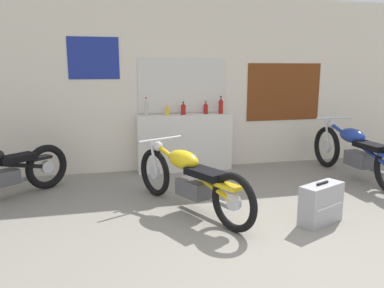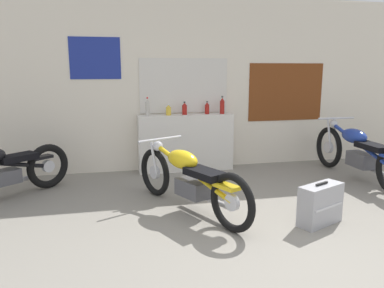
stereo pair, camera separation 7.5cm
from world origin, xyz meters
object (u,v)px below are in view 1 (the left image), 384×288
bottle_center (183,109)px  hard_case_silver (321,204)px  motorcycle_yellow (190,178)px  bottle_leftmost (146,108)px  bottle_rightmost (221,106)px  bottle_right_center (206,108)px  bottle_left_center (167,110)px  motorcycle_blue (356,152)px

bottle_center → hard_case_silver: (1.00, -2.46, -0.80)m
motorcycle_yellow → hard_case_silver: size_ratio=3.31×
bottle_leftmost → bottle_rightmost: bearing=0.6°
bottle_center → bottle_rightmost: bearing=-1.8°
hard_case_silver → bottle_leftmost: bearing=123.4°
bottle_right_center → hard_case_silver: bottle_right_center is taller
bottle_rightmost → motorcycle_yellow: (-0.93, -1.77, -0.66)m
bottle_left_center → bottle_rightmost: size_ratio=0.62×
bottle_left_center → bottle_right_center: (0.64, 0.05, 0.01)m
bottle_leftmost → bottle_center: size_ratio=1.40×
bottle_right_center → hard_case_silver: size_ratio=0.36×
bottle_leftmost → bottle_rightmost: 1.22m
bottle_rightmost → bottle_left_center: bearing=-179.9°
bottle_right_center → bottle_rightmost: size_ratio=0.71×
bottle_left_center → motorcycle_blue: (2.70, -1.07, -0.58)m
bottle_right_center → bottle_left_center: bearing=-175.9°
bottle_rightmost → hard_case_silver: bottle_rightmost is taller
motorcycle_yellow → bottle_leftmost: bearing=99.5°
motorcycle_blue → bottle_right_center: bearing=151.4°
bottle_leftmost → motorcycle_blue: size_ratio=0.13×
bottle_rightmost → motorcycle_yellow: size_ratio=0.15×
bottle_rightmost → motorcycle_yellow: bottle_rightmost is taller
bottle_rightmost → motorcycle_yellow: bearing=-117.7°
bottle_leftmost → motorcycle_yellow: 1.90m
bottle_rightmost → hard_case_silver: 2.61m
hard_case_silver → motorcycle_yellow: bearing=152.9°
bottle_leftmost → bottle_center: bearing=3.1°
bottle_rightmost → motorcycle_blue: bearing=-30.7°
bottle_right_center → motorcycle_blue: bottle_right_center is taller
bottle_left_center → motorcycle_blue: size_ratio=0.08×
motorcycle_blue → bottle_leftmost: bearing=160.7°
bottle_right_center → motorcycle_blue: size_ratio=0.09×
motorcycle_blue → hard_case_silver: 1.99m
bottle_center → bottle_right_center: 0.38m
bottle_left_center → bottle_rightmost: 0.89m
bottle_leftmost → bottle_center: bottle_leftmost is taller
motorcycle_blue → motorcycle_yellow: motorcycle_blue is taller
bottle_right_center → motorcycle_yellow: bottle_right_center is taller
bottle_left_center → hard_case_silver: bottle_left_center is taller
bottle_center → motorcycle_blue: (2.43, -1.09, -0.59)m
bottle_left_center → hard_case_silver: (1.27, -2.44, -0.79)m
motorcycle_blue → motorcycle_yellow: (-2.74, -0.70, -0.03)m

